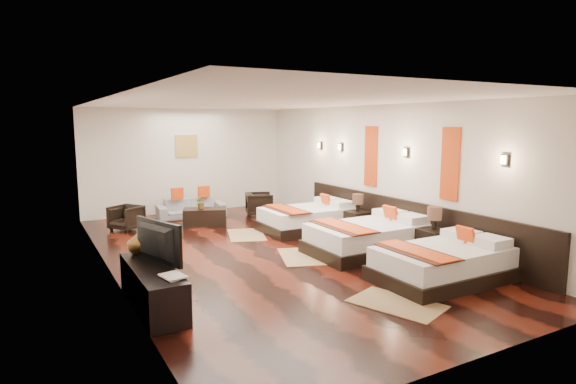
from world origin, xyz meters
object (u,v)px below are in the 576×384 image
book (164,279)px  armchair_right (259,204)px  table_plant (201,202)px  bed_near (443,263)px  bed_far (309,218)px  tv_console (153,287)px  sofa (191,208)px  nightstand_a (433,240)px  nightstand_b (357,220)px  figurine (139,242)px  bed_mid (370,237)px  armchair_left (126,218)px  tv (152,243)px  coffee_table (205,217)px

book → armchair_right: 6.80m
armchair_right → table_plant: table_plant is taller
bed_near → bed_far: size_ratio=1.00×
armchair_right → tv_console: bearing=160.4°
book → sofa: size_ratio=0.20×
nightstand_a → book: bearing=-174.9°
bed_near → armchair_right: (-0.25, 6.03, 0.03)m
nightstand_b → tv_console: nightstand_b is taller
tv_console → book: size_ratio=5.33×
nightstand_b → table_plant: 3.71m
book → armchair_right: size_ratio=0.50×
bed_far → nightstand_a: bearing=-76.2°
nightstand_b → figurine: figurine is taller
bed_mid → nightstand_a: 1.14m
nightstand_b → figurine: 5.14m
tv_console → table_plant: table_plant is taller
tv_console → book: bearing=-90.0°
armchair_left → table_plant: 1.72m
bed_mid → figurine: size_ratio=6.23×
sofa → nightstand_a: bearing=-60.6°
nightstand_b → table_plant: size_ratio=3.00×
book → tv: bearing=86.1°
table_plant → figurine: bearing=-120.2°
nightstand_b → armchair_right: 3.05m
tv_console → tv: 0.58m
book → table_plant: 5.65m
coffee_table → armchair_right: bearing=13.6°
bed_mid → tv: tv is taller
bed_far → armchair_right: bearing=97.1°
bed_mid → bed_far: (-0.00, 2.18, -0.02)m
nightstand_b → sofa: bearing=126.7°
nightstand_a → armchair_right: (-1.00, 5.09, -0.03)m
bed_mid → figurine: (-4.20, 0.02, 0.44)m
bed_far → armchair_right: 2.06m
table_plant → tv: bearing=-116.3°
bed_mid → tv: (-4.15, -0.56, 0.54)m
bed_far → book: bed_far is taller
book → figurine: figurine is taller
nightstand_a → figurine: nightstand_a is taller
nightstand_a → nightstand_b: size_ratio=1.07×
nightstand_b → table_plant: (-2.70, 2.53, 0.24)m
armchair_right → bed_mid: bearing=-157.5°
bed_near → figurine: 4.60m
bed_near → armchair_left: size_ratio=3.36×
armchair_right → bed_near: bearing=-158.5°
bed_mid → book: 4.40m
book → armchair_left: bearing=84.1°
book → sofa: book is taller
nightstand_b → coffee_table: bearing=136.7°
nightstand_b → armchair_left: bearing=147.0°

